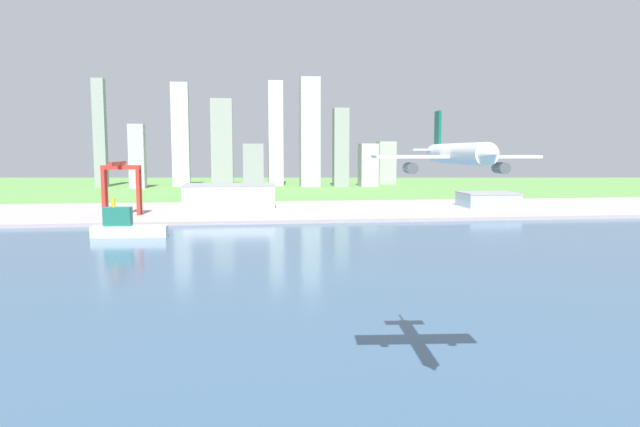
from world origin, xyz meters
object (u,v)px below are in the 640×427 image
airplane_landing (458,154)px  warehouse_main (229,196)px  port_crane_red (121,176)px  warehouse_annex (488,199)px  ferry_boat (126,226)px

airplane_landing → warehouse_main: bearing=98.0°
port_crane_red → warehouse_main: port_crane_red is taller
port_crane_red → warehouse_main: bearing=33.0°
warehouse_main → warehouse_annex: (202.86, -18.72, -3.48)m
warehouse_main → port_crane_red: bearing=-147.0°
warehouse_annex → airplane_landing: bearing=-114.4°
ferry_boat → warehouse_annex: size_ratio=0.95×
warehouse_main → warehouse_annex: size_ratio=1.66×
airplane_landing → ferry_boat: 247.43m
ferry_boat → warehouse_main: ferry_boat is taller
port_crane_red → warehouse_annex: 276.55m
airplane_landing → ferry_boat: airplane_landing is taller
port_crane_red → warehouse_main: (71.48, 46.50, -17.60)m
airplane_landing → ferry_boat: (-102.10, 221.79, -40.04)m
ferry_boat → warehouse_main: bearing=68.9°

